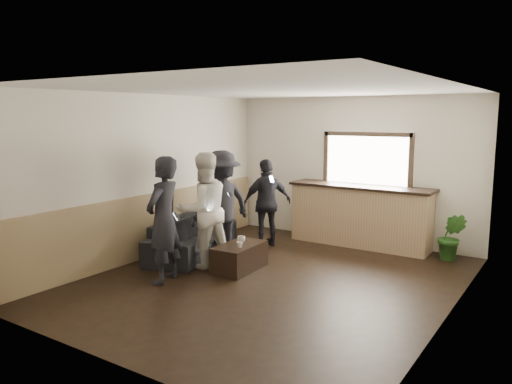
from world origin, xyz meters
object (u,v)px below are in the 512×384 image
Objects in this scene: cup_b at (240,245)px; person_a at (164,220)px; cup_a at (241,239)px; person_b at (204,210)px; person_c at (221,203)px; person_d at (267,203)px; potted_plant at (452,237)px; sofa at (193,236)px; bar_counter at (360,212)px; coffee_table at (239,257)px.

person_a is at bearing -127.44° from cup_b.
person_b is (-0.54, -0.29, 0.47)m from cup_a.
person_c reaches higher than cup_b.
person_a is 2.59m from person_d.
cup_a is 0.95m from person_c.
person_a is 1.63m from person_c.
sofa is at bearing -151.49° from potted_plant.
sofa reaches higher than cup_a.
bar_counter is 1.45× the size of person_a.
bar_counter reaches higher than person_d.
person_b is (0.63, -0.45, 0.61)m from sofa.
potted_plant is 3.97m from person_c.
bar_counter is at bearing 68.23° from coffee_table.
potted_plant reaches higher than cup_b.
sofa is at bearing -46.21° from person_c.
potted_plant is 4.20m from person_b.
cup_b is at bearing -58.97° from cup_a.
cup_b is 3.64m from potted_plant.
coffee_table is at bearing 127.26° from cup_b.
bar_counter is 3.30× the size of potted_plant.
coffee_table is 9.80× the size of cup_b.
bar_counter is 28.30× the size of cup_b.
sofa is 1.35× the size of person_d.
potted_plant is (3.91, 2.13, 0.09)m from sofa.
person_d is at bearing -163.77° from potted_plant.
person_c is at bearing -151.64° from potted_plant.
person_c is at bearing 141.82° from cup_b.
cup_b is 0.06× the size of person_d.
bar_counter is 2.75m from coffee_table.
person_c is (-1.78, -1.97, 0.28)m from bar_counter.
bar_counter reaches higher than coffee_table.
cup_b is 0.85m from person_b.
person_a reaches higher than person_d.
potted_plant is at bearing 154.76° from person_b.
person_a is at bearing -114.09° from cup_a.
potted_plant is at bearing 126.26° from person_a.
person_a reaches higher than sofa.
bar_counter is 1.46× the size of person_c.
person_b is 1.68m from person_d.
sofa is at bearing -165.62° from person_a.
cup_b is 1.25m from person_a.
sofa is 1.62m from person_a.
person_d is at bearing 108.33° from cup_b.
person_c is at bearing 15.34° from person_d.
bar_counter is 1.70m from potted_plant.
person_a is at bearing -119.13° from coffee_table.
bar_counter reaches higher than person_c.
person_c is at bearing 144.59° from coffee_table.
coffee_table is (1.23, -0.30, -0.12)m from sofa.
person_b is at bearing -165.63° from coffee_table.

